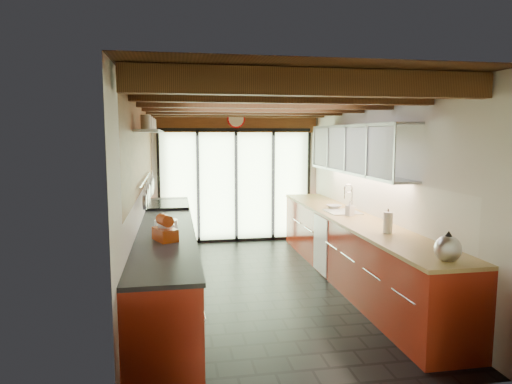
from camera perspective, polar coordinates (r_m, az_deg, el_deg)
ground at (r=6.36m, az=0.86°, el=-11.68°), size 5.50×5.50×0.00m
room_shell at (r=6.04m, az=0.89°, el=3.34°), size 5.50×5.50×5.50m
ceiling_beams at (r=6.41m, az=0.25°, el=10.80°), size 3.14×5.06×4.90m
glass_door at (r=8.69m, az=-2.51°, el=4.54°), size 2.95×0.10×2.90m
left_counter at (r=6.12m, az=-11.04°, el=-8.07°), size 0.68×5.00×0.92m
range_stove at (r=7.53m, az=-10.88°, el=-5.12°), size 0.66×0.90×0.97m
right_counter at (r=6.59m, az=11.89°, el=-7.01°), size 0.68×5.00×0.92m
sink_assembly at (r=6.86m, az=10.86°, el=-2.16°), size 0.45×0.52×0.43m
upper_cabinets_right at (r=6.73m, az=12.48°, el=5.24°), size 0.34×3.00×3.00m
left_wall_fixtures at (r=6.22m, az=-13.11°, el=4.47°), size 0.28×2.60×0.96m
stand_mixer at (r=5.03m, az=-11.30°, el=-4.69°), size 0.29×0.36×0.29m
pot_large at (r=5.28m, az=-11.24°, el=-4.66°), size 0.24×0.24×0.13m
pot_small at (r=5.67m, az=-11.16°, el=-3.96°), size 0.36×0.36×0.11m
cutting_board at (r=5.98m, az=-11.11°, el=-3.78°), size 0.26×0.36×0.03m
kettle at (r=4.51m, az=22.86°, el=-6.36°), size 0.29×0.32×0.29m
paper_towel at (r=5.51m, az=16.17°, el=-3.72°), size 0.12×0.12×0.29m
soap_bottle at (r=6.56m, az=11.66°, el=-2.00°), size 0.13×0.13×0.22m
bowl at (r=7.19m, az=9.69°, el=-1.81°), size 0.26×0.26×0.05m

